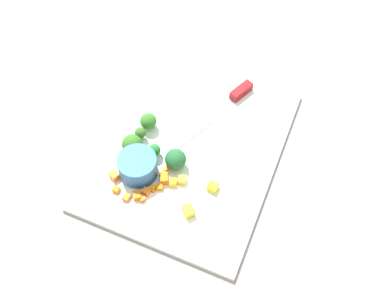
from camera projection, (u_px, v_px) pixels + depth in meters
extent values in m
plane|color=#9F8F89|center=(192.00, 150.00, 0.93)|extent=(4.00, 4.00, 0.00)
cube|color=white|center=(192.00, 148.00, 0.92)|extent=(0.46, 0.35, 0.01)
cylinder|color=#2D5F8F|center=(138.00, 166.00, 0.86)|extent=(0.08, 0.08, 0.05)
cube|color=silver|center=(186.00, 136.00, 0.93)|extent=(0.14, 0.08, 0.00)
cube|color=maroon|center=(241.00, 91.00, 0.99)|extent=(0.06, 0.04, 0.02)
cube|color=orange|center=(146.00, 192.00, 0.85)|extent=(0.01, 0.01, 0.01)
cube|color=orange|center=(160.00, 187.00, 0.86)|extent=(0.02, 0.02, 0.01)
cube|color=orange|center=(142.00, 199.00, 0.84)|extent=(0.02, 0.02, 0.01)
cube|color=orange|center=(166.00, 169.00, 0.88)|extent=(0.01, 0.01, 0.01)
cube|color=orange|center=(153.00, 188.00, 0.86)|extent=(0.01, 0.01, 0.01)
cube|color=orange|center=(137.00, 196.00, 0.85)|extent=(0.02, 0.02, 0.01)
cube|color=orange|center=(164.00, 175.00, 0.87)|extent=(0.02, 0.02, 0.01)
cube|color=orange|center=(164.00, 179.00, 0.86)|extent=(0.02, 0.02, 0.02)
cube|color=orange|center=(127.00, 197.00, 0.85)|extent=(0.02, 0.01, 0.01)
cube|color=orange|center=(114.00, 176.00, 0.87)|extent=(0.02, 0.02, 0.02)
cube|color=orange|center=(116.00, 190.00, 0.86)|extent=(0.01, 0.01, 0.01)
cube|color=yellow|center=(213.00, 187.00, 0.86)|extent=(0.02, 0.02, 0.02)
cube|color=yellow|center=(189.00, 211.00, 0.83)|extent=(0.03, 0.03, 0.02)
cube|color=yellow|center=(182.00, 180.00, 0.87)|extent=(0.02, 0.02, 0.01)
cube|color=yellow|center=(172.00, 182.00, 0.86)|extent=(0.02, 0.02, 0.01)
cylinder|color=#94B267|center=(141.00, 136.00, 0.92)|extent=(0.01, 0.01, 0.01)
sphere|color=#386725|center=(140.00, 133.00, 0.91)|extent=(0.02, 0.02, 0.02)
cylinder|color=#84BE68|center=(176.00, 164.00, 0.89)|extent=(0.02, 0.02, 0.01)
sphere|color=#266533|center=(176.00, 159.00, 0.87)|extent=(0.04, 0.04, 0.04)
cylinder|color=#96B76B|center=(133.00, 150.00, 0.91)|extent=(0.01, 0.01, 0.01)
sphere|color=#376F23|center=(132.00, 144.00, 0.89)|extent=(0.04, 0.04, 0.04)
cylinder|color=#95C265|center=(149.00, 126.00, 0.94)|extent=(0.01, 0.01, 0.01)
sphere|color=#367429|center=(148.00, 121.00, 0.93)|extent=(0.04, 0.04, 0.04)
cylinder|color=#8CB956|center=(155.00, 154.00, 0.90)|extent=(0.01, 0.01, 0.01)
sphere|color=#24752C|center=(154.00, 150.00, 0.89)|extent=(0.03, 0.03, 0.03)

